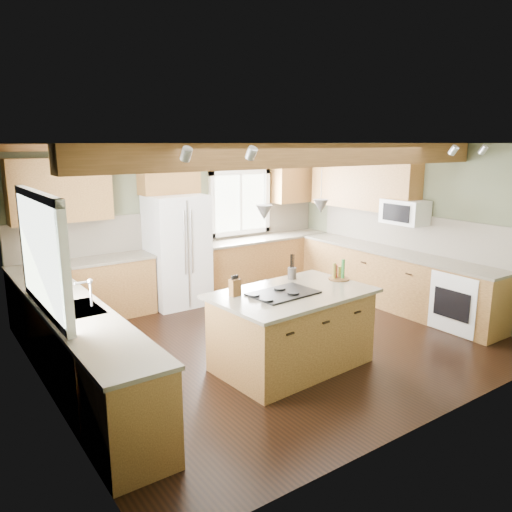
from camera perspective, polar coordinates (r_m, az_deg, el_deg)
floor at (r=6.83m, az=1.61°, el=-9.60°), size 5.60×5.60×0.00m
ceiling at (r=6.32m, az=1.76°, el=12.77°), size 5.60×5.60×0.00m
wall_back at (r=8.55m, az=-8.40°, el=3.90°), size 5.60×0.00×5.60m
wall_left at (r=5.32m, az=-23.32°, el=-2.45°), size 0.00×5.00×5.00m
wall_right at (r=8.40m, az=17.20°, el=3.31°), size 0.00×5.00×5.00m
ceiling_beam at (r=5.72m, az=6.48°, el=11.39°), size 5.55×0.26×0.26m
soffit_trim at (r=8.36m, az=-8.37°, el=12.24°), size 5.55×0.20×0.10m
backsplash_back at (r=8.55m, az=-8.34°, el=3.29°), size 5.58×0.03×0.58m
backsplash_right at (r=8.44m, az=16.83°, el=2.75°), size 0.03×3.70×0.58m
base_cab_back_left at (r=7.83m, az=-18.97°, el=-3.95°), size 2.02×0.60×0.88m
counter_back_left at (r=7.72m, az=-19.21°, el=-0.67°), size 2.06×0.64×0.04m
base_cab_back_right at (r=9.23m, az=0.90°, el=-0.76°), size 2.62×0.60×0.88m
counter_back_right at (r=9.13m, az=0.91°, el=2.05°), size 2.66×0.64×0.04m
base_cab_left at (r=5.70m, az=-19.67°, el=-10.31°), size 0.60×3.70×0.88m
counter_left at (r=5.54m, az=-20.03°, el=-5.91°), size 0.64×3.74×0.04m
base_cab_right at (r=8.38m, az=15.28°, el=-2.62°), size 0.60×3.70×0.88m
counter_right at (r=8.28m, az=15.47°, el=0.45°), size 0.64×3.74×0.04m
upper_cab_back_left at (r=7.63m, az=-21.51°, el=7.01°), size 1.40×0.35×0.90m
upper_cab_over_fridge at (r=8.18m, az=-9.94°, el=9.44°), size 0.96×0.35×0.70m
upper_cab_right at (r=8.78m, az=12.10°, el=8.25°), size 0.35×2.20×0.90m
upper_cab_back_corner at (r=9.59m, az=4.46°, el=8.86°), size 0.90×0.35×0.90m
window_left at (r=5.31m, az=-23.46°, el=0.30°), size 0.04×1.60×1.05m
window_back at (r=9.07m, az=-1.87°, el=6.13°), size 1.10×0.04×1.00m
sink at (r=5.54m, az=-20.03°, el=-5.86°), size 0.50×0.65×0.03m
faucet at (r=5.54m, az=-18.35°, el=-4.16°), size 0.02×0.02×0.28m
dishwasher at (r=4.57m, az=-14.92°, el=-16.04°), size 0.60×0.60×0.84m
oven at (r=7.65m, az=22.71°, el=-4.72°), size 0.60×0.72×0.84m
microwave at (r=8.17m, az=16.64°, el=4.86°), size 0.40×0.70×0.38m
pendant_left at (r=5.31m, az=0.94°, el=4.98°), size 0.18×0.18×0.16m
pendant_right at (r=5.90m, az=7.42°, el=5.66°), size 0.18×0.18×0.16m
refrigerator at (r=8.16m, az=-8.98°, el=0.59°), size 0.90×0.74×1.80m
island at (r=5.96m, az=4.11°, el=-8.52°), size 1.80×1.18×0.88m
island_top at (r=5.81m, az=4.19°, el=-4.29°), size 1.93×1.30×0.04m
cooktop at (r=5.70m, az=3.13°, el=-4.27°), size 0.78×0.55×0.02m
knife_block at (r=5.62m, az=-2.41°, el=-3.61°), size 0.12×0.10×0.19m
utensil_crock at (r=6.33m, az=4.14°, el=-1.97°), size 0.13×0.13×0.15m
bottle_tray at (r=6.36m, az=9.48°, el=-1.60°), size 0.33×0.33×0.24m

